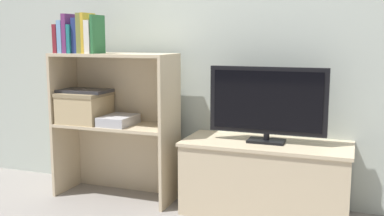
{
  "coord_description": "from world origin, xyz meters",
  "views": [
    {
      "loc": [
        0.96,
        -2.44,
        1.08
      ],
      "look_at": [
        0.0,
        0.17,
        0.64
      ],
      "focal_mm": 42.0,
      "sensor_mm": 36.0,
      "label": 1
    }
  ],
  "objects_px": {
    "book_mustard": "(88,33)",
    "book_forest": "(98,34)",
    "book_teal": "(75,39)",
    "magazine_stack": "(119,120)",
    "book_skyblue": "(65,37)",
    "book_olive": "(84,33)",
    "book_maroon": "(61,39)",
    "book_navy": "(79,36)",
    "laptop": "(84,91)",
    "tv": "(267,102)",
    "tv_stand": "(265,178)",
    "book_plum": "(70,34)",
    "book_ivory": "(93,37)",
    "storage_basket_left": "(85,106)"
  },
  "relations": [
    {
      "from": "book_skyblue",
      "to": "magazine_stack",
      "type": "relative_size",
      "value": 0.81
    },
    {
      "from": "tv",
      "to": "magazine_stack",
      "type": "bearing_deg",
      "value": -176.25
    },
    {
      "from": "book_mustard",
      "to": "storage_basket_left",
      "type": "height_order",
      "value": "book_mustard"
    },
    {
      "from": "book_plum",
      "to": "book_forest",
      "type": "xyz_separation_m",
      "value": [
        0.21,
        0.0,
        -0.0
      ]
    },
    {
      "from": "tv_stand",
      "to": "book_ivory",
      "type": "height_order",
      "value": "book_ivory"
    },
    {
      "from": "book_olive",
      "to": "laptop",
      "type": "bearing_deg",
      "value": 134.69
    },
    {
      "from": "book_plum",
      "to": "storage_basket_left",
      "type": "xyz_separation_m",
      "value": [
        0.06,
        0.05,
        -0.49
      ]
    },
    {
      "from": "book_forest",
      "to": "laptop",
      "type": "height_order",
      "value": "book_forest"
    },
    {
      "from": "book_navy",
      "to": "book_skyblue",
      "type": "bearing_deg",
      "value": 180.0
    },
    {
      "from": "book_navy",
      "to": "storage_basket_left",
      "type": "relative_size",
      "value": 0.76
    },
    {
      "from": "book_navy",
      "to": "laptop",
      "type": "relative_size",
      "value": 0.66
    },
    {
      "from": "tv_stand",
      "to": "book_ivory",
      "type": "distance_m",
      "value": 1.42
    },
    {
      "from": "book_skyblue",
      "to": "book_olive",
      "type": "xyz_separation_m",
      "value": [
        0.15,
        0.0,
        0.02
      ]
    },
    {
      "from": "book_olive",
      "to": "book_ivory",
      "type": "distance_m",
      "value": 0.07
    },
    {
      "from": "book_mustard",
      "to": "magazine_stack",
      "type": "height_order",
      "value": "book_mustard"
    },
    {
      "from": "book_olive",
      "to": "book_ivory",
      "type": "relative_size",
      "value": 1.22
    },
    {
      "from": "book_forest",
      "to": "book_navy",
      "type": "bearing_deg",
      "value": 180.0
    },
    {
      "from": "book_navy",
      "to": "book_forest",
      "type": "distance_m",
      "value": 0.14
    },
    {
      "from": "book_olive",
      "to": "book_plum",
      "type": "bearing_deg",
      "value": 180.0
    },
    {
      "from": "book_plum",
      "to": "book_olive",
      "type": "xyz_separation_m",
      "value": [
        0.11,
        0.0,
        0.0
      ]
    },
    {
      "from": "book_plum",
      "to": "book_skyblue",
      "type": "bearing_deg",
      "value": 180.0
    },
    {
      "from": "tv_stand",
      "to": "book_teal",
      "type": "bearing_deg",
      "value": -175.33
    },
    {
      "from": "book_navy",
      "to": "magazine_stack",
      "type": "relative_size",
      "value": 0.86
    },
    {
      "from": "book_skyblue",
      "to": "book_forest",
      "type": "relative_size",
      "value": 0.87
    },
    {
      "from": "book_skyblue",
      "to": "book_mustard",
      "type": "height_order",
      "value": "book_mustard"
    },
    {
      "from": "book_plum",
      "to": "book_mustard",
      "type": "distance_m",
      "value": 0.14
    },
    {
      "from": "book_maroon",
      "to": "book_forest",
      "type": "bearing_deg",
      "value": -0.0
    },
    {
      "from": "tv_stand",
      "to": "tv",
      "type": "relative_size",
      "value": 1.43
    },
    {
      "from": "book_navy",
      "to": "book_forest",
      "type": "height_order",
      "value": "book_forest"
    },
    {
      "from": "book_navy",
      "to": "laptop",
      "type": "bearing_deg",
      "value": 97.15
    },
    {
      "from": "book_skyblue",
      "to": "storage_basket_left",
      "type": "xyz_separation_m",
      "value": [
        0.1,
        0.05,
        -0.47
      ]
    },
    {
      "from": "book_teal",
      "to": "book_maroon",
      "type": "bearing_deg",
      "value": 180.0
    },
    {
      "from": "book_olive",
      "to": "book_maroon",
      "type": "bearing_deg",
      "value": 180.0
    },
    {
      "from": "book_navy",
      "to": "book_olive",
      "type": "relative_size",
      "value": 0.89
    },
    {
      "from": "tv",
      "to": "book_olive",
      "type": "bearing_deg",
      "value": -175.11
    },
    {
      "from": "book_mustard",
      "to": "book_forest",
      "type": "relative_size",
      "value": 1.06
    },
    {
      "from": "book_teal",
      "to": "book_skyblue",
      "type": "bearing_deg",
      "value": 180.0
    },
    {
      "from": "book_ivory",
      "to": "laptop",
      "type": "height_order",
      "value": "book_ivory"
    },
    {
      "from": "book_olive",
      "to": "book_teal",
      "type": "bearing_deg",
      "value": 180.0
    },
    {
      "from": "book_maroon",
      "to": "book_navy",
      "type": "distance_m",
      "value": 0.15
    },
    {
      "from": "book_mustard",
      "to": "magazine_stack",
      "type": "xyz_separation_m",
      "value": [
        0.19,
        0.04,
        -0.57
      ]
    },
    {
      "from": "book_olive",
      "to": "book_forest",
      "type": "bearing_deg",
      "value": 0.0
    },
    {
      "from": "tv",
      "to": "book_forest",
      "type": "bearing_deg",
      "value": -174.66
    },
    {
      "from": "tv_stand",
      "to": "book_plum",
      "type": "distance_m",
      "value": 1.58
    },
    {
      "from": "book_skyblue",
      "to": "book_mustard",
      "type": "xyz_separation_m",
      "value": [
        0.18,
        0.0,
        0.02
      ]
    },
    {
      "from": "book_ivory",
      "to": "book_mustard",
      "type": "bearing_deg",
      "value": 180.0
    },
    {
      "from": "tv",
      "to": "book_maroon",
      "type": "relative_size",
      "value": 3.75
    },
    {
      "from": "book_skyblue",
      "to": "book_mustard",
      "type": "relative_size",
      "value": 0.82
    },
    {
      "from": "book_navy",
      "to": "book_ivory",
      "type": "xyz_separation_m",
      "value": [
        0.11,
        -0.0,
        -0.01
      ]
    },
    {
      "from": "book_teal",
      "to": "magazine_stack",
      "type": "height_order",
      "value": "book_teal"
    }
  ]
}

